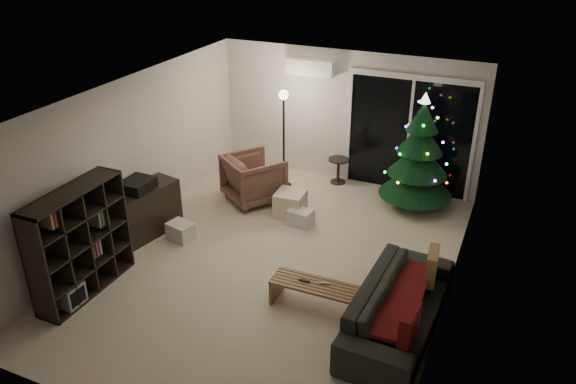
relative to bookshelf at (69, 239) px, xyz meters
name	(u,v)px	position (x,y,z in m)	size (l,w,h in m)	color
room	(338,168)	(2.71, 3.15, 0.25)	(6.50, 7.51, 2.60)	beige
bookshelf	(69,239)	(0.00, 0.00, 0.00)	(0.39, 1.53, 1.53)	black
media_cabinet	(141,213)	(0.00, 1.50, -0.35)	(0.49, 1.31, 0.82)	black
stereo	(137,185)	(0.00, 1.50, 0.14)	(0.41, 0.49, 0.17)	black
armchair	(254,178)	(1.07, 3.35, -0.33)	(0.92, 0.94, 0.86)	brown
ottoman	(290,204)	(1.89, 3.09, -0.55)	(0.48, 0.48, 0.43)	beige
cardboard_box_a	(181,231)	(0.62, 1.66, -0.62)	(0.40, 0.30, 0.28)	silver
cardboard_box_b	(300,217)	(2.18, 2.85, -0.63)	(0.39, 0.29, 0.27)	silver
side_table	(338,171)	(2.21, 4.66, -0.52)	(0.39, 0.39, 0.49)	black
floor_lamp	(284,141)	(1.32, 4.10, 0.15)	(0.29, 0.29, 1.82)	black
sofa	(399,307)	(4.30, 0.92, -0.43)	(2.28, 0.89, 0.67)	black
sofa_throw	(392,295)	(4.20, 0.92, -0.28)	(0.71, 1.64, 0.05)	#5F1012
cushion_a	(432,266)	(4.55, 1.57, -0.16)	(0.13, 0.44, 0.44)	olive
cushion_b	(409,327)	(4.55, 0.27, -0.16)	(0.13, 0.44, 0.44)	#5F1012
coffee_table	(315,296)	(3.20, 0.90, -0.58)	(1.17, 0.41, 0.37)	brown
remote_a	(305,281)	(3.05, 0.90, -0.38)	(0.15, 0.04, 0.02)	black
remote_b	(324,283)	(3.30, 0.95, -0.38)	(0.14, 0.04, 0.02)	slate
christmas_tree	(419,152)	(3.77, 4.30, 0.27)	(1.28, 1.28, 2.07)	black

